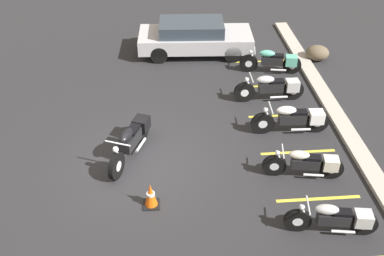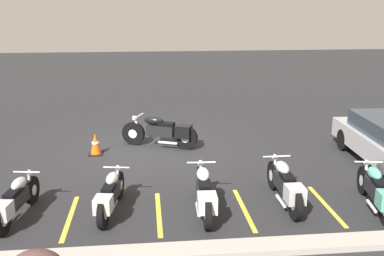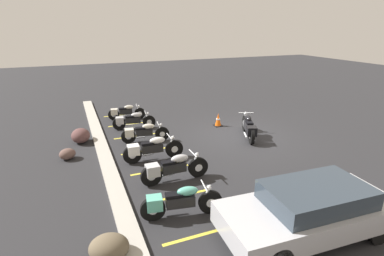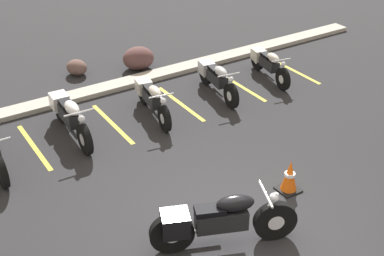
{
  "view_description": "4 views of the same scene",
  "coord_description": "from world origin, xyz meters",
  "px_view_note": "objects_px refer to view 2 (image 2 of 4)",
  "views": [
    {
      "loc": [
        9.39,
        0.65,
        7.81
      ],
      "look_at": [
        -0.17,
        1.42,
        0.96
      ],
      "focal_mm": 42.0,
      "sensor_mm": 36.0,
      "label": 1
    },
    {
      "loc": [
        0.09,
        13.07,
        4.25
      ],
      "look_at": [
        -1.13,
        1.52,
        1.06
      ],
      "focal_mm": 42.0,
      "sensor_mm": 36.0,
      "label": 2
    },
    {
      "loc": [
        -11.11,
        6.94,
        4.83
      ],
      "look_at": [
        -0.04,
        2.39,
        0.68
      ],
      "focal_mm": 28.0,
      "sensor_mm": 36.0,
      "label": 3
    },
    {
      "loc": [
        -4.32,
        -5.55,
        6.12
      ],
      "look_at": [
        0.77,
        2.38,
        0.59
      ],
      "focal_mm": 50.0,
      "sensor_mm": 36.0,
      "label": 4
    }
  ],
  "objects_px": {
    "parked_bike_0": "(377,190)",
    "parked_bike_1": "(285,185)",
    "parked_bike_3": "(110,195)",
    "parked_bike_4": "(15,201)",
    "traffic_cone": "(95,144)",
    "motorcycle_black_featured": "(163,131)",
    "parked_bike_2": "(204,192)"
  },
  "relations": [
    {
      "from": "parked_bike_4",
      "to": "traffic_cone",
      "type": "xyz_separation_m",
      "value": [
        -1.18,
        -4.08,
        -0.12
      ]
    },
    {
      "from": "motorcycle_black_featured",
      "to": "parked_bike_3",
      "type": "height_order",
      "value": "motorcycle_black_featured"
    },
    {
      "from": "parked_bike_2",
      "to": "parked_bike_3",
      "type": "distance_m",
      "value": 1.96
    },
    {
      "from": "parked_bike_1",
      "to": "traffic_cone",
      "type": "distance_m",
      "value": 5.98
    },
    {
      "from": "parked_bike_1",
      "to": "parked_bike_3",
      "type": "height_order",
      "value": "parked_bike_1"
    },
    {
      "from": "motorcycle_black_featured",
      "to": "parked_bike_4",
      "type": "height_order",
      "value": "motorcycle_black_featured"
    },
    {
      "from": "parked_bike_3",
      "to": "traffic_cone",
      "type": "xyz_separation_m",
      "value": [
        0.71,
        -4.0,
        -0.12
      ]
    },
    {
      "from": "parked_bike_4",
      "to": "traffic_cone",
      "type": "bearing_deg",
      "value": -7.26
    },
    {
      "from": "parked_bike_1",
      "to": "parked_bike_3",
      "type": "bearing_deg",
      "value": 90.67
    },
    {
      "from": "parked_bike_0",
      "to": "parked_bike_2",
      "type": "xyz_separation_m",
      "value": [
        3.66,
        -0.24,
        0.02
      ]
    },
    {
      "from": "parked_bike_0",
      "to": "parked_bike_1",
      "type": "xyz_separation_m",
      "value": [
        1.85,
        -0.46,
        0.02
      ]
    },
    {
      "from": "motorcycle_black_featured",
      "to": "parked_bike_2",
      "type": "xyz_separation_m",
      "value": [
        -0.66,
        4.67,
        -0.03
      ]
    },
    {
      "from": "parked_bike_4",
      "to": "parked_bike_0",
      "type": "bearing_deg",
      "value": -83.66
    },
    {
      "from": "motorcycle_black_featured",
      "to": "parked_bike_0",
      "type": "height_order",
      "value": "motorcycle_black_featured"
    },
    {
      "from": "parked_bike_0",
      "to": "parked_bike_1",
      "type": "height_order",
      "value": "parked_bike_1"
    },
    {
      "from": "parked_bike_1",
      "to": "parked_bike_3",
      "type": "relative_size",
      "value": 1.11
    },
    {
      "from": "parked_bike_2",
      "to": "parked_bike_3",
      "type": "relative_size",
      "value": 1.11
    },
    {
      "from": "parked_bike_0",
      "to": "parked_bike_3",
      "type": "bearing_deg",
      "value": 95.52
    },
    {
      "from": "parked_bike_0",
      "to": "parked_bike_2",
      "type": "relative_size",
      "value": 0.96
    },
    {
      "from": "parked_bike_3",
      "to": "parked_bike_0",
      "type": "bearing_deg",
      "value": -84.97
    },
    {
      "from": "parked_bike_0",
      "to": "traffic_cone",
      "type": "relative_size",
      "value": 3.34
    },
    {
      "from": "motorcycle_black_featured",
      "to": "parked_bike_2",
      "type": "bearing_deg",
      "value": 120.29
    },
    {
      "from": "motorcycle_black_featured",
      "to": "parked_bike_3",
      "type": "relative_size",
      "value": 1.13
    },
    {
      "from": "motorcycle_black_featured",
      "to": "parked_bike_1",
      "type": "bearing_deg",
      "value": 141.29
    },
    {
      "from": "parked_bike_4",
      "to": "motorcycle_black_featured",
      "type": "bearing_deg",
      "value": -25.96
    },
    {
      "from": "parked_bike_4",
      "to": "parked_bike_3",
      "type": "bearing_deg",
      "value": -78.5
    },
    {
      "from": "parked_bike_3",
      "to": "parked_bike_4",
      "type": "relative_size",
      "value": 1.0
    },
    {
      "from": "parked_bike_1",
      "to": "parked_bike_3",
      "type": "xyz_separation_m",
      "value": [
        3.77,
        0.04,
        -0.05
      ]
    },
    {
      "from": "motorcycle_black_featured",
      "to": "parked_bike_3",
      "type": "bearing_deg",
      "value": 96.16
    },
    {
      "from": "motorcycle_black_featured",
      "to": "parked_bike_4",
      "type": "xyz_separation_m",
      "value": [
        3.19,
        4.57,
        -0.08
      ]
    },
    {
      "from": "motorcycle_black_featured",
      "to": "parked_bike_0",
      "type": "bearing_deg",
      "value": 153.61
    },
    {
      "from": "parked_bike_2",
      "to": "parked_bike_1",
      "type": "bearing_deg",
      "value": -80.9
    }
  ]
}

